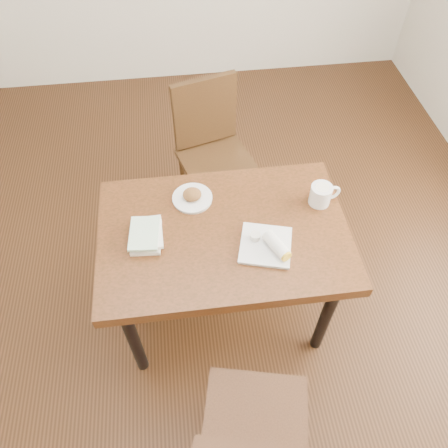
{
  "coord_description": "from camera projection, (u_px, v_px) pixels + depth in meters",
  "views": [
    {
      "loc": [
        -0.16,
        -1.24,
        2.36
      ],
      "look_at": [
        0.0,
        0.0,
        0.8
      ],
      "focal_mm": 35.0,
      "sensor_mm": 36.0,
      "label": 1
    }
  ],
  "objects": [
    {
      "name": "coffee_mug",
      "position": [
        322.0,
        194.0,
        2.1
      ],
      "size": [
        0.16,
        0.1,
        0.11
      ],
      "color": "white",
      "rests_on": "table"
    },
    {
      "name": "plate_burrito",
      "position": [
        269.0,
        245.0,
        1.95
      ],
      "size": [
        0.28,
        0.28,
        0.08
      ],
      "color": "white",
      "rests_on": "table"
    },
    {
      "name": "table",
      "position": [
        224.0,
        242.0,
        2.1
      ],
      "size": [
        1.17,
        0.78,
        0.75
      ],
      "color": "brown",
      "rests_on": "ground"
    },
    {
      "name": "chair_far",
      "position": [
        212.0,
        146.0,
        2.71
      ],
      "size": [
        0.52,
        0.52,
        0.95
      ],
      "color": "#3F2912",
      "rests_on": "ground"
    },
    {
      "name": "plate_scone",
      "position": [
        192.0,
        197.0,
        2.14
      ],
      "size": [
        0.2,
        0.2,
        0.06
      ],
      "color": "white",
      "rests_on": "table"
    },
    {
      "name": "book_stack",
      "position": [
        146.0,
        235.0,
        1.99
      ],
      "size": [
        0.16,
        0.21,
        0.05
      ],
      "color": "white",
      "rests_on": "table"
    },
    {
      "name": "chair_near",
      "position": [
        255.0,
        442.0,
        1.65
      ],
      "size": [
        0.51,
        0.51,
        0.95
      ],
      "color": "#4C2A15",
      "rests_on": "ground"
    },
    {
      "name": "ground",
      "position": [
        224.0,
        308.0,
        2.62
      ],
      "size": [
        4.0,
        5.0,
        0.01
      ],
      "primitive_type": "cube",
      "color": "#472814",
      "rests_on": "ground"
    },
    {
      "name": "room_walls",
      "position": [
        224.0,
        56.0,
        1.35
      ],
      "size": [
        4.02,
        5.02,
        2.8
      ],
      "color": "beige",
      "rests_on": "ground"
    }
  ]
}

